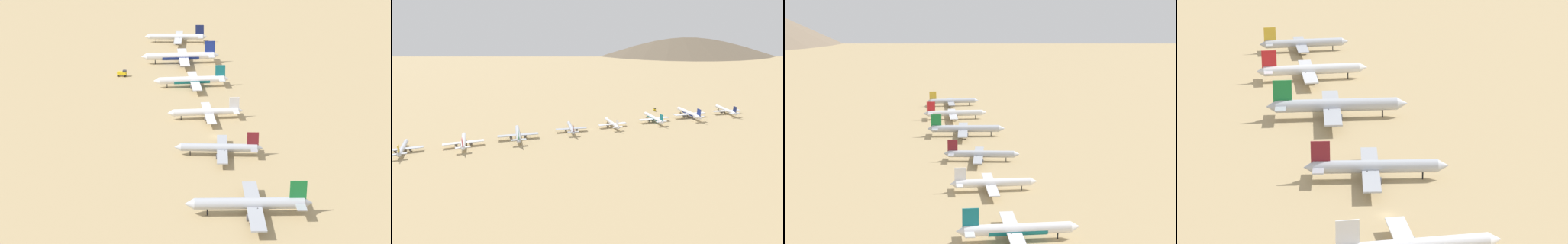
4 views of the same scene
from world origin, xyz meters
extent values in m
plane|color=tan|center=(0.00, 0.00, 0.00)|extent=(2033.62, 2033.62, 0.00)
cylinder|color=silver|center=(6.53, -170.28, 4.27)|extent=(36.82, 7.77, 3.86)
cone|color=silver|center=(26.35, -172.42, 4.27)|extent=(3.64, 4.12, 3.79)
cone|color=silver|center=(-13.09, -168.16, 4.27)|extent=(3.20, 3.76, 3.48)
cube|color=#141E51|center=(-9.45, -168.56, 8.80)|extent=(5.60, 0.95, 7.12)
cube|color=silver|center=(-10.05, -168.49, 4.66)|extent=(4.55, 12.48, 0.37)
cube|color=silver|center=(5.01, -170.12, 3.60)|extent=(8.77, 34.93, 0.46)
cylinder|color=#4C4C54|center=(6.48, -164.14, 2.20)|extent=(4.50, 2.78, 2.34)
cylinder|color=#4C4C54|center=(5.17, -176.27, 2.20)|extent=(4.50, 2.78, 2.34)
cylinder|color=black|center=(20.36, -171.77, 1.94)|extent=(0.45, 0.45, 3.89)
cylinder|color=black|center=(4.29, -167.38, 1.94)|extent=(0.45, 0.45, 3.89)
cylinder|color=black|center=(3.72, -172.64, 1.94)|extent=(0.45, 0.45, 3.89)
cylinder|color=white|center=(7.14, -119.45, 4.81)|extent=(41.28, 4.97, 4.35)
cone|color=white|center=(29.58, -119.79, 4.81)|extent=(3.73, 4.32, 4.26)
cone|color=white|center=(-15.07, -119.11, 4.81)|extent=(3.26, 3.96, 3.92)
cube|color=navy|center=(-10.95, -119.18, 9.90)|extent=(6.30, 0.50, 8.01)
cube|color=silver|center=(-11.63, -119.16, 5.24)|extent=(3.87, 13.79, 0.41)
cube|color=silver|center=(5.43, -119.42, 4.05)|extent=(6.31, 39.01, 0.52)
cylinder|color=#4C4C54|center=(6.44, -112.57, 2.47)|extent=(4.85, 2.71, 2.63)
cylinder|color=#4C4C54|center=(6.24, -126.30, 2.47)|extent=(4.85, 2.71, 2.63)
cylinder|color=black|center=(22.80, -119.68, 2.19)|extent=(0.50, 0.50, 4.37)
cylinder|color=black|center=(4.33, -116.43, 2.19)|extent=(0.50, 0.50, 4.37)
cylinder|color=black|center=(4.24, -122.38, 2.19)|extent=(0.50, 0.50, 4.37)
cylinder|color=navy|center=(7.14, -119.45, 4.48)|extent=(22.73, 4.70, 4.36)
cylinder|color=white|center=(4.25, -72.61, 4.21)|extent=(36.11, 4.20, 3.81)
cone|color=white|center=(23.89, -72.40, 4.21)|extent=(3.25, 3.77, 3.73)
cone|color=white|center=(-15.19, -72.82, 4.21)|extent=(2.84, 3.46, 3.43)
cube|color=#14727F|center=(-11.58, -72.78, 8.67)|extent=(5.51, 0.41, 7.01)
cube|color=silver|center=(-12.18, -72.79, 4.59)|extent=(3.34, 12.06, 0.36)
cube|color=silver|center=(2.75, -72.63, 3.54)|extent=(5.38, 34.12, 0.45)
cylinder|color=#4C4C54|center=(3.48, -66.61, 2.16)|extent=(4.23, 2.35, 2.30)
cylinder|color=#4C4C54|center=(3.62, -78.63, 2.16)|extent=(4.23, 2.35, 2.30)
cylinder|color=black|center=(17.96, -72.46, 1.91)|extent=(0.44, 0.44, 3.83)
cylinder|color=black|center=(1.72, -70.03, 1.91)|extent=(0.44, 0.44, 3.83)
cylinder|color=black|center=(1.78, -75.24, 1.91)|extent=(0.44, 0.44, 3.83)
cylinder|color=#14727F|center=(4.25, -72.61, 3.92)|extent=(19.88, 4.03, 3.82)
cylinder|color=white|center=(1.73, -22.84, 3.70)|extent=(31.77, 3.64, 3.35)
cone|color=white|center=(19.00, -22.68, 3.70)|extent=(2.85, 3.31, 3.28)
cone|color=white|center=(-15.38, -23.00, 3.70)|extent=(2.50, 3.04, 3.02)
cube|color=white|center=(-12.20, -22.97, 7.63)|extent=(4.85, 0.35, 6.17)
cube|color=silver|center=(-12.73, -22.98, 4.04)|extent=(2.92, 10.61, 0.32)
cube|color=silver|center=(0.40, -22.85, 3.12)|extent=(4.69, 30.01, 0.40)
cylinder|color=#4C4C54|center=(1.06, -17.56, 1.90)|extent=(3.72, 2.06, 2.03)
cylinder|color=#4C4C54|center=(1.16, -28.14, 1.90)|extent=(3.72, 2.06, 2.03)
cylinder|color=black|center=(13.79, -22.73, 1.68)|extent=(0.39, 0.39, 3.37)
cylinder|color=black|center=(-0.50, -20.57, 1.68)|extent=(0.39, 0.39, 3.37)
cylinder|color=black|center=(-0.46, -25.15, 1.68)|extent=(0.39, 0.39, 3.37)
cylinder|color=#B2B7C1|center=(0.71, 21.50, 3.79)|extent=(32.68, 7.32, 3.43)
cone|color=#B2B7C1|center=(18.28, 19.38, 3.79)|extent=(3.27, 3.69, 3.36)
cone|color=#B2B7C1|center=(-16.68, 23.61, 3.79)|extent=(2.88, 3.37, 3.09)
cube|color=maroon|center=(-13.46, 23.22, 7.81)|extent=(4.97, 0.91, 6.32)
cube|color=#A4A8B2|center=(-13.99, 23.29, 4.14)|extent=(4.17, 11.10, 0.33)
cube|color=#A4A8B2|center=(-0.64, 21.67, 3.19)|extent=(8.17, 31.02, 0.41)
cylinder|color=#4C4C54|center=(0.73, 26.96, 1.95)|extent=(4.01, 2.52, 2.08)
cylinder|color=#4C4C54|center=(-0.57, 16.20, 1.95)|extent=(4.01, 2.52, 2.08)
cylinder|color=black|center=(12.97, 20.02, 1.72)|extent=(0.40, 0.40, 3.45)
cylinder|color=black|center=(-1.25, 24.11, 1.72)|extent=(0.40, 0.40, 3.45)
cylinder|color=black|center=(-1.82, 19.44, 1.72)|extent=(0.40, 0.40, 3.45)
cylinder|color=#B2B7C1|center=(-3.63, 73.93, 4.58)|extent=(39.47, 6.96, 4.15)
cone|color=#B2B7C1|center=(17.69, 72.39, 4.58)|extent=(3.77, 4.30, 4.06)
cone|color=#B2B7C1|center=(-24.74, 75.46, 4.58)|extent=(3.32, 3.94, 3.73)
cube|color=#197A38|center=(-20.82, 75.17, 9.44)|extent=(6.01, 0.81, 7.64)
cube|color=#A4A8B2|center=(-21.48, 75.22, 5.00)|extent=(4.42, 13.31, 0.39)
cube|color=#A4A8B2|center=(-5.26, 74.05, 3.86)|extent=(8.11, 37.39, 0.49)
cylinder|color=#4C4C54|center=(-3.92, 80.52, 2.36)|extent=(4.75, 2.83, 2.51)
cylinder|color=#4C4C54|center=(-4.87, 67.46, 2.36)|extent=(4.75, 2.83, 2.51)
cylinder|color=black|center=(11.25, 72.86, 2.08)|extent=(0.48, 0.48, 4.17)
cylinder|color=black|center=(-6.15, 76.96, 2.08)|extent=(0.48, 0.48, 4.17)
cylinder|color=black|center=(-6.56, 71.30, 2.08)|extent=(0.48, 0.48, 4.17)
cylinder|color=silver|center=(-7.79, 121.66, 4.25)|extent=(36.43, 4.16, 3.84)
cone|color=silver|center=(12.02, 121.84, 4.25)|extent=(3.27, 3.79, 3.77)
cone|color=silver|center=(-27.40, 121.49, 4.25)|extent=(2.86, 3.48, 3.46)
cube|color=red|center=(-23.77, 121.52, 8.75)|extent=(5.56, 0.40, 7.08)
cube|color=silver|center=(-24.37, 121.51, 4.63)|extent=(3.34, 12.16, 0.36)
cube|color=silver|center=(-9.31, 121.65, 3.57)|extent=(5.36, 34.42, 0.45)
cylinder|color=#4C4C54|center=(-8.55, 127.72, 2.18)|extent=(4.27, 2.36, 2.33)
cylinder|color=#4C4C54|center=(-8.45, 115.59, 2.18)|extent=(4.27, 2.36, 2.33)
cylinder|color=black|center=(6.04, 121.78, 1.93)|extent=(0.44, 0.44, 3.86)
cylinder|color=black|center=(-10.34, 124.27, 1.93)|extent=(0.44, 0.44, 3.86)
cylinder|color=black|center=(-10.30, 119.01, 1.93)|extent=(0.44, 0.44, 3.86)
cylinder|color=#B2B7C1|center=(-7.42, 169.28, 3.91)|extent=(33.54, 4.10, 3.53)
cone|color=#B2B7C1|center=(10.81, 169.58, 3.91)|extent=(3.03, 3.51, 3.46)
cone|color=#B2B7C1|center=(-25.46, 168.98, 3.91)|extent=(2.66, 3.22, 3.18)
cube|color=gold|center=(-22.12, 169.03, 8.05)|extent=(5.12, 0.41, 6.51)
cube|color=#A4A8B2|center=(-22.67, 169.02, 4.26)|extent=(3.16, 11.21, 0.33)
cube|color=#A4A8B2|center=(-8.82, 169.26, 3.29)|extent=(5.18, 31.70, 0.42)
cylinder|color=#4C4C54|center=(-8.17, 174.85, 2.01)|extent=(3.94, 2.20, 2.14)
cylinder|color=#4C4C54|center=(-7.98, 163.69, 2.01)|extent=(3.94, 2.20, 2.14)
cylinder|color=black|center=(5.30, 169.49, 1.78)|extent=(0.41, 0.41, 3.55)
cylinder|color=black|center=(-9.79, 171.66, 1.78)|extent=(0.41, 0.41, 3.55)
cylinder|color=black|center=(-9.71, 166.82, 1.78)|extent=(0.41, 0.41, 3.55)
cube|color=yellow|center=(43.08, -95.78, 1.95)|extent=(5.63, 3.61, 1.70)
cube|color=#333338|center=(41.44, -95.33, 3.35)|extent=(2.29, 2.48, 1.10)
cylinder|color=black|center=(40.87, -96.37, 0.55)|extent=(1.15, 0.63, 1.10)
cylinder|color=black|center=(41.48, -94.15, 0.55)|extent=(1.15, 0.63, 1.10)
cylinder|color=black|center=(44.67, -97.42, 0.55)|extent=(1.15, 0.63, 1.10)
cylinder|color=black|center=(45.29, -95.20, 0.55)|extent=(1.15, 0.63, 1.10)
cone|color=#70604C|center=(780.67, -577.98, 66.42)|extent=(698.28, 698.28, 132.84)
camera|label=1|loc=(35.16, 288.15, 120.07)|focal=63.19mm
camera|label=2|loc=(-294.91, 100.75, 105.12)|focal=29.81mm
camera|label=3|loc=(-23.97, -244.73, 79.64)|focal=51.29mm
camera|label=4|loc=(-28.84, -161.48, 78.55)|focal=70.56mm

